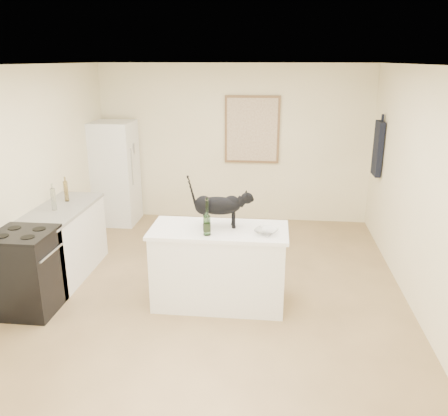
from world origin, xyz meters
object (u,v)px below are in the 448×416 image
Objects in this scene: fridge at (115,173)px; wine_bottle at (207,218)px; glass_bowl at (266,232)px; stove at (27,273)px; black_cat at (218,208)px.

fridge is 3.38m from wine_bottle.
glass_bowl is (0.62, 0.09, -0.15)m from wine_bottle.
glass_bowl is at bearing -46.13° from fridge.
glass_bowl is at bearing 7.86° from wine_bottle.
stove is 2.46× the size of wine_bottle.
fridge is 3.70m from glass_bowl.
fridge reaches higher than glass_bowl.
fridge is at bearing 90.00° from stove.
black_cat is 0.59m from glass_bowl.
wine_bottle is at bearing -54.72° from fridge.
fridge reaches higher than black_cat.
fridge reaches higher than wine_bottle.
fridge is (0.00, 2.95, 0.40)m from stove.
fridge is 3.24m from black_cat.
black_cat reaches higher than glass_bowl.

